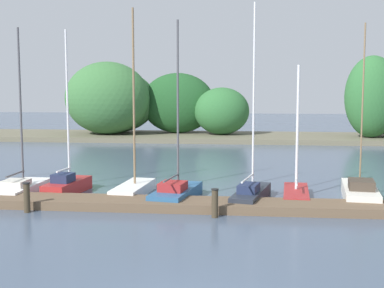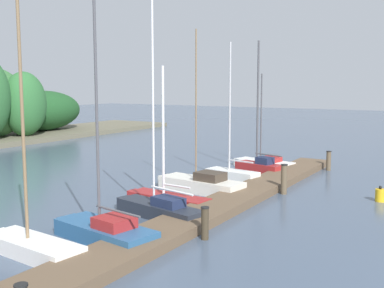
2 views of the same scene
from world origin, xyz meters
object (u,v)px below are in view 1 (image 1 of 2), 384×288
at_px(sailboat_7, 296,191).
at_px(sailboat_8, 360,191).
at_px(mooring_piling_1, 27,197).
at_px(sailboat_2, 22,186).
at_px(sailboat_5, 177,191).
at_px(sailboat_3, 68,184).
at_px(mooring_piling_2, 215,203).
at_px(sailboat_4, 134,186).
at_px(sailboat_6, 252,192).

bearing_deg(sailboat_7, sailboat_8, -87.73).
relative_size(sailboat_8, mooring_piling_1, 6.39).
distance_m(sailboat_2, sailboat_8, 14.91).
height_order(sailboat_5, sailboat_7, sailboat_5).
distance_m(sailboat_3, sailboat_5, 5.21).
relative_size(sailboat_5, mooring_piling_2, 6.99).
height_order(sailboat_2, sailboat_8, sailboat_8).
height_order(sailboat_4, sailboat_6, sailboat_6).
bearing_deg(sailboat_7, sailboat_5, 105.72).
xyz_separation_m(sailboat_6, sailboat_8, (4.60, 0.83, -0.02)).
height_order(sailboat_6, mooring_piling_1, sailboat_6).
xyz_separation_m(sailboat_3, mooring_piling_1, (-0.35, -3.70, 0.15)).
height_order(sailboat_3, sailboat_4, sailboat_4).
height_order(sailboat_3, mooring_piling_1, sailboat_3).
relative_size(sailboat_5, mooring_piling_1, 6.48).
height_order(sailboat_3, sailboat_7, sailboat_3).
distance_m(sailboat_4, mooring_piling_2, 5.39).
relative_size(sailboat_2, sailboat_3, 1.01).
distance_m(sailboat_4, sailboat_6, 5.31).
relative_size(sailboat_3, sailboat_7, 1.28).
bearing_deg(sailboat_7, sailboat_6, 120.21).
bearing_deg(mooring_piling_2, sailboat_2, 159.32).
distance_m(sailboat_2, sailboat_6, 10.32).
relative_size(sailboat_2, mooring_piling_2, 6.84).
xyz_separation_m(sailboat_2, sailboat_5, (7.15, -0.63, 0.04)).
height_order(sailboat_2, sailboat_6, sailboat_6).
bearing_deg(sailboat_7, sailboat_4, 94.39).
bearing_deg(sailboat_3, sailboat_8, -82.25).
xyz_separation_m(sailboat_2, sailboat_4, (5.09, 0.39, 0.03)).
height_order(sailboat_2, sailboat_3, sailboat_2).
bearing_deg(sailboat_8, mooring_piling_1, 112.44).
bearing_deg(sailboat_6, mooring_piling_1, 120.43).
bearing_deg(sailboat_4, sailboat_8, -85.03).
bearing_deg(sailboat_2, sailboat_6, -91.06).
bearing_deg(sailboat_5, sailboat_8, -73.46).
bearing_deg(sailboat_3, sailboat_6, -88.17).
bearing_deg(sailboat_3, sailboat_5, -92.86).
bearing_deg(sailboat_8, mooring_piling_2, 128.57).
bearing_deg(sailboat_6, mooring_piling_2, 166.60).
bearing_deg(sailboat_4, sailboat_6, -94.58).
distance_m(sailboat_3, sailboat_6, 8.32).
distance_m(sailboat_6, sailboat_7, 2.14).
relative_size(sailboat_5, sailboat_7, 1.32).
relative_size(sailboat_7, sailboat_8, 0.77).
distance_m(sailboat_2, sailboat_7, 12.25).
bearing_deg(sailboat_4, mooring_piling_1, 143.35).
bearing_deg(sailboat_5, sailboat_6, -78.67).
relative_size(mooring_piling_1, mooring_piling_2, 1.08).
xyz_separation_m(sailboat_5, sailboat_7, (5.09, 1.01, -0.07)).
bearing_deg(sailboat_8, sailboat_7, 94.91).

